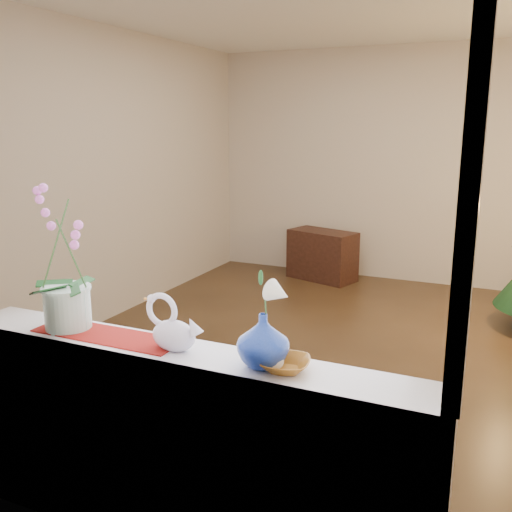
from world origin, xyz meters
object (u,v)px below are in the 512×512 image
Objects in this scene: orchid_pot at (64,259)px; swan at (174,324)px; amber_dish at (285,365)px; paperweight at (274,360)px; side_table at (322,255)px; blue_vase at (263,336)px.

swan is at bearing -1.35° from orchid_pot.
swan reaches higher than amber_dish.
paperweight is 0.10× the size of side_table.
amber_dish reaches higher than side_table.
blue_vase reaches higher than amber_dish.
paperweight is at bearing -1.49° from orchid_pot.
paperweight is (0.45, -0.01, -0.07)m from swan.
blue_vase is at bearing 19.00° from swan.
side_table is (-0.80, 4.51, -0.74)m from swan.
swan is 0.50m from amber_dish.
paperweight reaches higher than amber_dish.
orchid_pot is 0.61m from swan.
swan is (0.57, -0.01, -0.22)m from orchid_pot.
orchid_pot is 4.61m from side_table.
orchid_pot is at bearing -162.69° from swan.
blue_vase is at bearing -57.75° from side_table.
blue_vase is 0.10m from paperweight.
orchid_pot reaches higher than swan.
side_table is (-1.29, 4.51, -0.64)m from amber_dish.
amber_dish is (0.04, 0.01, -0.02)m from paperweight.
orchid_pot is 8.43× the size of paperweight.
swan reaches higher than paperweight.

